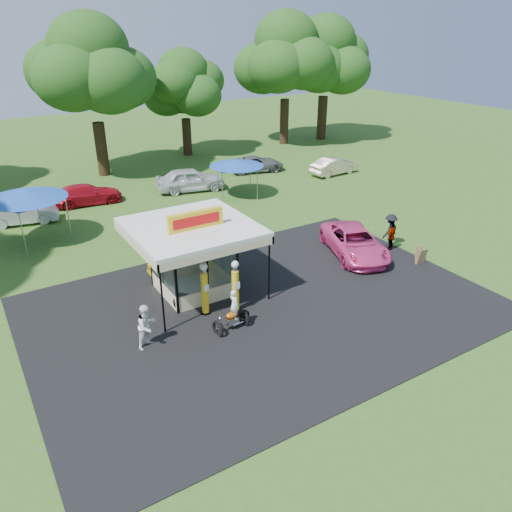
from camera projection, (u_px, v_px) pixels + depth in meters
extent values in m
plane|color=#36581B|center=(289.00, 328.00, 20.89)|extent=(120.00, 120.00, 0.00)
cube|color=black|center=(264.00, 307.00, 22.42)|extent=(20.00, 14.00, 0.04)
cube|color=white|center=(195.00, 290.00, 23.77)|extent=(3.00, 3.00, 0.06)
cube|color=white|center=(191.00, 227.00, 22.38)|extent=(5.40, 5.40, 0.18)
cube|color=yellow|center=(195.00, 220.00, 21.79)|extent=(2.60, 0.25, 0.80)
cube|color=red|center=(197.00, 221.00, 21.69)|extent=(2.21, 0.02, 0.45)
cylinder|color=black|center=(162.00, 299.00, 19.93)|extent=(0.08, 0.08, 3.20)
cylinder|color=black|center=(269.00, 269.00, 22.35)|extent=(0.08, 0.08, 3.20)
cylinder|color=black|center=(206.00, 312.00, 21.91)|extent=(0.46, 0.46, 0.10)
cylinder|color=yellow|center=(205.00, 293.00, 21.49)|extent=(0.31, 0.31, 1.88)
cylinder|color=silver|center=(204.00, 271.00, 21.04)|extent=(0.21, 0.21, 0.21)
sphere|color=white|center=(204.00, 267.00, 20.95)|extent=(0.33, 0.33, 0.33)
cube|color=white|center=(206.00, 288.00, 21.21)|extent=(0.23, 0.02, 0.31)
cylinder|color=black|center=(236.00, 310.00, 22.10)|extent=(0.46, 0.46, 0.11)
cylinder|color=yellow|center=(235.00, 290.00, 21.67)|extent=(0.32, 0.32, 1.89)
cylinder|color=silver|center=(235.00, 269.00, 21.22)|extent=(0.21, 0.21, 0.21)
sphere|color=white|center=(235.00, 264.00, 21.13)|extent=(0.34, 0.34, 0.34)
cube|color=white|center=(237.00, 286.00, 21.39)|extent=(0.23, 0.02, 0.32)
torus|color=black|center=(218.00, 329.00, 20.30)|extent=(0.22, 0.75, 0.74)
torus|color=black|center=(244.00, 318.00, 21.03)|extent=(0.22, 0.75, 0.74)
cube|color=silver|center=(232.00, 320.00, 20.63)|extent=(0.51, 0.30, 0.26)
ellipsoid|color=#C2590D|center=(232.00, 315.00, 20.53)|extent=(0.56, 0.32, 0.26)
cube|color=black|center=(238.00, 314.00, 20.72)|extent=(0.51, 0.28, 0.09)
cube|color=black|center=(244.00, 314.00, 20.97)|extent=(0.34, 0.33, 0.25)
cylinder|color=silver|center=(220.00, 321.00, 20.24)|extent=(0.39, 0.09, 0.79)
cylinder|color=silver|center=(223.00, 314.00, 20.18)|extent=(0.10, 0.53, 0.04)
sphere|color=silver|center=(220.00, 319.00, 20.17)|extent=(0.14, 0.14, 0.14)
imported|color=white|center=(234.00, 305.00, 20.40)|extent=(0.37, 0.51, 1.32)
torus|color=black|center=(184.00, 302.00, 22.12)|extent=(0.82, 0.51, 0.78)
torus|color=black|center=(180.00, 301.00, 22.17)|extent=(0.84, 0.60, 0.78)
cube|color=#593819|center=(422.00, 257.00, 26.11)|extent=(0.54, 0.29, 0.93)
cube|color=#593819|center=(419.00, 255.00, 26.28)|extent=(0.54, 0.29, 0.93)
imported|color=yellow|center=(176.00, 264.00, 25.27)|extent=(2.82, 1.13, 0.96)
imported|color=#E93F8A|center=(355.00, 242.00, 27.13)|extent=(4.16, 5.89, 1.49)
imported|color=white|center=(147.00, 326.00, 19.36)|extent=(1.11, 1.02, 1.84)
imported|color=black|center=(390.00, 230.00, 28.15)|extent=(1.37, 0.99, 1.91)
imported|color=gray|center=(391.00, 236.00, 27.68)|extent=(1.05, 0.72, 1.66)
imported|color=silver|center=(23.00, 213.00, 31.43)|extent=(4.36, 2.24, 1.37)
imported|color=#B30D1B|center=(86.00, 194.00, 34.82)|extent=(4.95, 2.34, 1.39)
imported|color=silver|center=(190.00, 180.00, 37.48)|extent=(5.41, 3.10, 1.73)
imported|color=slate|center=(256.00, 164.00, 42.47)|extent=(5.04, 3.16, 1.30)
imported|color=beige|center=(334.00, 166.00, 41.59)|extent=(4.34, 1.77, 1.40)
cylinder|color=gray|center=(0.00, 218.00, 29.05)|extent=(0.06, 0.06, 2.50)
cylinder|color=gray|center=(52.00, 209.00, 30.43)|extent=(0.06, 0.06, 2.50)
cylinder|color=gray|center=(7.00, 235.00, 26.80)|extent=(0.06, 0.06, 2.50)
cylinder|color=gray|center=(63.00, 224.00, 28.18)|extent=(0.06, 0.06, 2.50)
cube|color=#1B4BB0|center=(27.00, 199.00, 28.06)|extent=(3.12, 3.12, 0.12)
cone|color=#1B4BB0|center=(25.00, 194.00, 27.92)|extent=(4.50, 4.50, 0.52)
cylinder|color=gray|center=(214.00, 180.00, 36.58)|extent=(0.05, 0.05, 2.16)
cylinder|color=gray|center=(243.00, 175.00, 37.77)|extent=(0.05, 0.05, 2.16)
cylinder|color=gray|center=(230.00, 189.00, 34.66)|extent=(0.05, 0.05, 2.16)
cylinder|color=gray|center=(261.00, 183.00, 35.84)|extent=(0.05, 0.05, 2.16)
cube|color=#1B4BB0|center=(237.00, 167.00, 35.73)|extent=(2.70, 2.70, 0.11)
cone|color=#1B4BB0|center=(237.00, 163.00, 35.61)|extent=(3.89, 3.89, 0.45)
cylinder|color=black|center=(102.00, 149.00, 40.83)|extent=(0.93, 0.93, 4.32)
ellipsoid|color=#194915|center=(92.00, 77.00, 38.43)|extent=(10.36, 10.36, 8.88)
cylinder|color=black|center=(187.00, 137.00, 47.34)|extent=(0.85, 0.85, 3.39)
ellipsoid|color=#194915|center=(184.00, 89.00, 45.50)|extent=(7.90, 7.90, 6.77)
cylinder|color=black|center=(284.00, 122.00, 51.52)|extent=(0.90, 0.90, 4.50)
ellipsoid|color=#194915|center=(286.00, 62.00, 49.06)|extent=(10.51, 10.51, 9.01)
cylinder|color=black|center=(322.00, 118.00, 53.58)|extent=(1.01, 1.01, 4.48)
ellipsoid|color=#194915|center=(325.00, 62.00, 51.19)|extent=(10.12, 10.12, 8.68)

